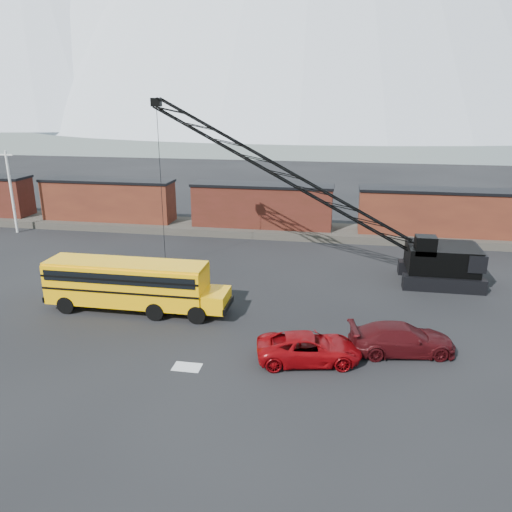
{
  "coord_description": "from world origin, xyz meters",
  "views": [
    {
      "loc": [
        7.72,
        -25.03,
        12.87
      ],
      "look_at": [
        2.35,
        5.29,
        3.0
      ],
      "focal_mm": 35.0,
      "sensor_mm": 36.0,
      "label": 1
    }
  ],
  "objects_px": {
    "school_bus": "(132,284)",
    "maroon_suv": "(402,339)",
    "red_pickup": "(309,348)",
    "crawler_crane": "(304,185)"
  },
  "relations": [
    {
      "from": "school_bus",
      "to": "crawler_crane",
      "type": "bearing_deg",
      "value": 40.72
    },
    {
      "from": "school_bus",
      "to": "crawler_crane",
      "type": "xyz_separation_m",
      "value": [
        9.83,
        8.46,
        5.0
      ]
    },
    {
      "from": "red_pickup",
      "to": "maroon_suv",
      "type": "relative_size",
      "value": 0.97
    },
    {
      "from": "red_pickup",
      "to": "crawler_crane",
      "type": "bearing_deg",
      "value": -4.69
    },
    {
      "from": "maroon_suv",
      "to": "crawler_crane",
      "type": "relative_size",
      "value": 0.23
    },
    {
      "from": "school_bus",
      "to": "maroon_suv",
      "type": "xyz_separation_m",
      "value": [
        16.03,
        -2.71,
        -1.0
      ]
    },
    {
      "from": "maroon_suv",
      "to": "crawler_crane",
      "type": "xyz_separation_m",
      "value": [
        -6.2,
        11.17,
        6.0
      ]
    },
    {
      "from": "school_bus",
      "to": "red_pickup",
      "type": "height_order",
      "value": "school_bus"
    },
    {
      "from": "school_bus",
      "to": "crawler_crane",
      "type": "relative_size",
      "value": 0.49
    },
    {
      "from": "school_bus",
      "to": "maroon_suv",
      "type": "height_order",
      "value": "school_bus"
    }
  ]
}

